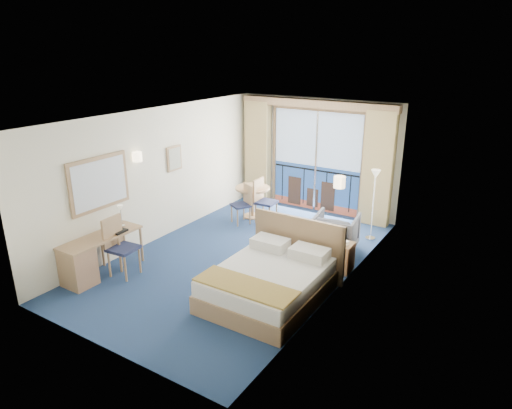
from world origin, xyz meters
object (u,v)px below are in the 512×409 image
desk_chair (119,243)px  bed (270,281)px  nightstand (341,257)px  table_chair_a (263,198)px  armchair (336,232)px  floor_lamp (375,187)px  table_chair_b (244,202)px  desk (83,261)px  round_table (253,194)px

desk_chair → bed: bearing=-80.1°
nightstand → desk_chair: bearing=-145.8°
nightstand → table_chair_a: 2.76m
bed → armchair: size_ratio=2.46×
floor_lamp → table_chair_b: size_ratio=1.67×
desk → desk_chair: (0.28, 0.54, 0.20)m
floor_lamp → table_chair_a: bearing=-171.7°
round_table → table_chair_b: (0.03, -0.42, -0.05)m
bed → floor_lamp: size_ratio=1.36×
armchair → desk_chair: bearing=37.7°
table_chair_a → floor_lamp: bearing=-83.8°
armchair → desk_chair: (-2.82, -2.93, 0.22)m
bed → armchair: bearing=85.7°
bed → table_chair_b: bed is taller
bed → armchair: bed is taller
desk_chair → table_chair_a: 3.58m
armchair → round_table: 2.49m
armchair → desk: size_ratio=0.55×
desk → table_chair_a: 4.18m
floor_lamp → desk: (-3.51, -4.39, -0.74)m
nightstand → desk_chair: size_ratio=0.50×
armchair → nightstand: bearing=110.7°
round_table → table_chair_a: (0.37, -0.14, 0.02)m
desk → desk_chair: bearing=62.4°
floor_lamp → armchair: bearing=-114.2°
floor_lamp → table_chair_b: 2.90m
floor_lamp → table_chair_b: (-2.76, -0.63, -0.63)m
nightstand → table_chair_b: size_ratio=0.59×
nightstand → desk: desk is taller
bed → table_chair_b: size_ratio=2.27×
round_table → table_chair_a: size_ratio=0.80×
table_chair_a → desk: bearing=162.8°
nightstand → bed: bearing=-111.3°
table_chair_a → bed: bearing=-148.6°
armchair → desk: 4.66m
desk → table_chair_b: (0.75, 3.76, 0.12)m
armchair → floor_lamp: bearing=-122.7°
nightstand → floor_lamp: 1.86m
nightstand → desk: bearing=-142.0°
table_chair_a → desk_chair: bearing=165.0°
desk → round_table: bearing=80.2°
nightstand → desk_chair: 3.92m
armchair → table_chair_a: table_chair_a is taller
table_chair_a → table_chair_b: 0.44m
nightstand → round_table: round_table is taller
desk_chair → round_table: (0.43, 3.64, -0.04)m
floor_lamp → table_chair_a: floor_lamp is taller
floor_lamp → desk: bearing=-128.7°
round_table → bed: bearing=-53.0°
armchair → table_chair_a: (-2.01, 0.56, 0.19)m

